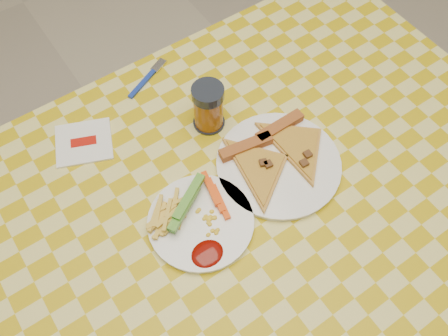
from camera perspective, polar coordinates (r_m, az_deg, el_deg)
The scene contains 9 objects.
ground at distance 1.70m, azimuth 1.13°, elevation -15.42°, with size 8.00×8.00×0.00m, color beige.
table at distance 1.06m, azimuth 1.75°, elevation -5.28°, with size 1.28×0.88×0.76m.
plate_left at distance 0.97m, azimuth -2.67°, elevation -6.26°, with size 0.20×0.20×0.01m, color white.
plate_right at distance 1.04m, azimuth 6.24°, elevation 0.35°, with size 0.25×0.25×0.01m, color white.
fries_veggies at distance 0.96m, azimuth -3.66°, elevation -5.37°, with size 0.19×0.18×0.04m.
pizza_slices at distance 1.03m, azimuth 5.91°, elevation 1.54°, with size 0.26×0.24×0.02m.
drink_glass at distance 1.05m, azimuth -1.80°, elevation 6.96°, with size 0.07×0.07×0.11m.
napkin at distance 1.10m, azimuth -15.73°, elevation 2.84°, with size 0.15×0.15×0.01m.
fork at distance 1.19m, azimuth -8.71°, elevation 10.18°, with size 0.13×0.07×0.01m.
Camera 1 is at (-0.29, -0.37, 1.64)m, focal length 40.00 mm.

